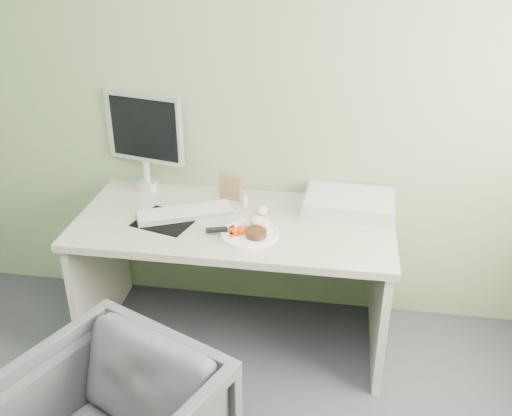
% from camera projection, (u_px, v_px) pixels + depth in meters
% --- Properties ---
extents(wall_back, '(3.50, 0.00, 3.50)m').
position_uv_depth(wall_back, '(246.00, 80.00, 2.92)').
color(wall_back, gray).
rests_on(wall_back, floor).
extents(desk, '(1.60, 0.75, 0.73)m').
position_uv_depth(desk, '(235.00, 251.00, 2.96)').
color(desk, '#B6AC98').
rests_on(desk, floor).
extents(plate, '(0.28, 0.28, 0.01)m').
position_uv_depth(plate, '(250.00, 234.00, 2.73)').
color(plate, white).
rests_on(plate, desk).
extents(steak, '(0.12, 0.12, 0.03)m').
position_uv_depth(steak, '(256.00, 233.00, 2.70)').
color(steak, black).
rests_on(steak, plate).
extents(potato_pile, '(0.13, 0.10, 0.06)m').
position_uv_depth(potato_pile, '(258.00, 222.00, 2.77)').
color(potato_pile, tan).
rests_on(potato_pile, plate).
extents(carrot_heap, '(0.08, 0.08, 0.04)m').
position_uv_depth(carrot_heap, '(237.00, 230.00, 2.71)').
color(carrot_heap, '#FF4705').
rests_on(carrot_heap, plate).
extents(steak_knife, '(0.27, 0.10, 0.02)m').
position_uv_depth(steak_knife, '(226.00, 229.00, 2.74)').
color(steak_knife, silver).
rests_on(steak_knife, plate).
extents(mousepad, '(0.33, 0.31, 0.00)m').
position_uv_depth(mousepad, '(166.00, 221.00, 2.87)').
color(mousepad, black).
rests_on(mousepad, desk).
extents(keyboard, '(0.50, 0.33, 0.02)m').
position_uv_depth(keyboard, '(185.00, 213.00, 2.92)').
color(keyboard, white).
rests_on(keyboard, desk).
extents(computer_mouse, '(0.06, 0.10, 0.03)m').
position_uv_depth(computer_mouse, '(262.00, 210.00, 2.94)').
color(computer_mouse, white).
rests_on(computer_mouse, desk).
extents(photo_frame, '(0.13, 0.04, 0.16)m').
position_uv_depth(photo_frame, '(230.00, 186.00, 3.05)').
color(photo_frame, '#9B7448').
rests_on(photo_frame, desk).
extents(eyedrop_bottle, '(0.03, 0.03, 0.07)m').
position_uv_depth(eyedrop_bottle, '(245.00, 201.00, 3.00)').
color(eyedrop_bottle, white).
rests_on(eyedrop_bottle, desk).
extents(scanner, '(0.49, 0.34, 0.07)m').
position_uv_depth(scanner, '(349.00, 203.00, 2.97)').
color(scanner, '#A7AAAE').
rests_on(scanner, desk).
extents(monitor, '(0.45, 0.17, 0.54)m').
position_uv_depth(monitor, '(145.00, 136.00, 3.09)').
color(monitor, silver).
rests_on(monitor, desk).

